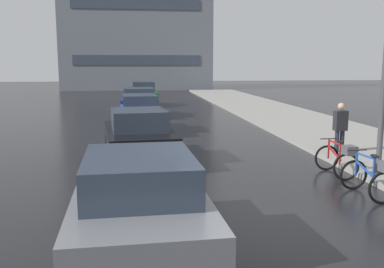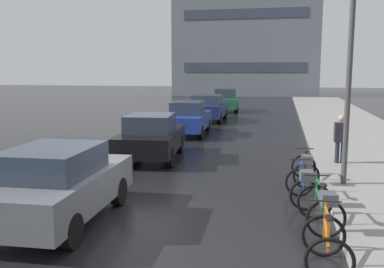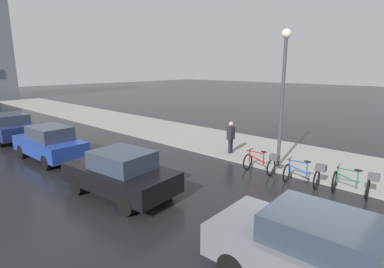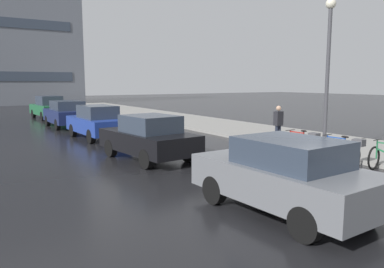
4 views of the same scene
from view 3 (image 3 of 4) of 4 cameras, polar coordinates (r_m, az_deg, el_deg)
The scene contains 11 objects.
ground_plane at distance 8.86m, azimuth 21.94°, elevation -17.20°, with size 140.00×140.00×0.00m, color black.
sidewalk_kerb at distance 18.75m, azimuth -0.39°, elevation -0.28°, with size 4.80×60.00×0.14m, color gray.
bicycle_second at distance 11.54m, azimuth 28.72°, elevation -8.08°, with size 0.88×1.39×0.98m.
bicycle_third at distance 11.72m, azimuth 20.84°, elevation -7.02°, with size 0.80×1.44×0.99m.
bicycle_farthest at distance 12.56m, azimuth 13.31°, elevation -5.22°, with size 0.72×1.41×0.97m.
car_grey at distance 6.64m, azimuth 22.23°, elevation -19.94°, with size 2.07×4.11×1.58m.
car_black at distance 10.41m, azimuth -13.42°, elevation -7.28°, with size 2.27×4.21×1.58m.
car_blue at distance 15.44m, azimuth -25.48°, elevation -1.57°, with size 1.88×4.21×1.62m.
car_navy at distance 20.65m, azimuth -31.43°, elevation 1.17°, with size 1.99×4.08×1.60m.
pedestrian at distance 14.68m, azimuth 7.40°, elevation -0.53°, with size 0.42×0.27×1.69m.
streetlamp at distance 12.77m, azimuth 16.98°, elevation 9.17°, with size 0.37×0.37×5.73m.
Camera 3 is at (-7.36, -2.47, 4.29)m, focal length 28.00 mm.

